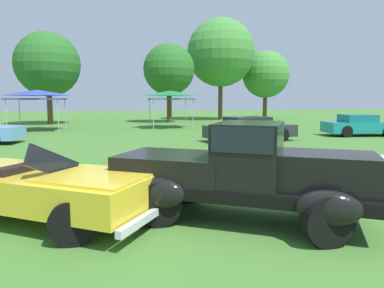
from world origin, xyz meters
TOP-DOWN VIEW (x-y plane):
  - ground_plane at (0.00, 0.00)m, footprint 120.00×120.00m
  - feature_pickup_truck at (-0.12, -0.32)m, footprint 4.50×3.42m
  - neighbor_convertible at (-3.42, 0.42)m, footprint 4.34×3.64m
  - show_car_charcoal at (4.19, 10.78)m, footprint 4.85×2.64m
  - show_car_teal at (11.28, 12.01)m, footprint 4.13×2.12m
  - canopy_tent_left_field at (-7.53, 19.24)m, footprint 3.36×3.36m
  - canopy_tent_center_field at (1.45, 19.83)m, footprint 3.09×3.09m
  - treeline_mid_left at (-7.92, 25.62)m, footprint 5.28×5.28m
  - treeline_center at (2.21, 25.99)m, footprint 4.57×4.57m
  - treeline_mid_right at (7.87, 29.08)m, footprint 6.79×6.79m
  - treeline_far_right at (13.23, 30.26)m, footprint 5.00×5.00m

SIDE VIEW (x-z plane):
  - ground_plane at x=0.00m, z-range 0.00..0.00m
  - neighbor_convertible at x=-3.42m, z-range -0.12..1.28m
  - show_car_teal at x=11.28m, z-range -0.01..1.21m
  - show_car_charcoal at x=4.19m, z-range -0.01..1.21m
  - feature_pickup_truck at x=-0.12m, z-range 0.02..1.72m
  - canopy_tent_center_field at x=1.45m, z-range 1.07..3.78m
  - canopy_tent_left_field at x=-7.53m, z-range 1.07..3.78m
  - treeline_center at x=2.21m, z-range 1.20..8.21m
  - treeline_far_right at x=13.23m, z-range 1.10..8.33m
  - treeline_mid_left at x=-7.92m, z-range 1.14..8.73m
  - treeline_mid_right at x=7.87m, z-range 1.65..11.77m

